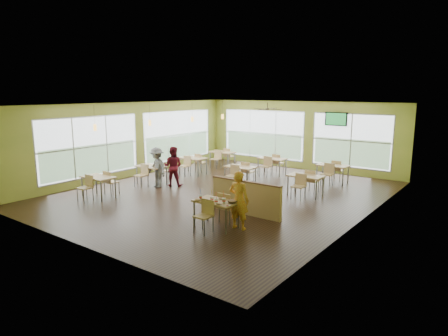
% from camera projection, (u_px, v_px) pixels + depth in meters
% --- Properties ---
extents(room, '(12.00, 12.04, 3.20)m').
position_uv_depth(room, '(223.00, 150.00, 14.16)').
color(room, black).
rests_on(room, ground).
extents(window_bays, '(9.24, 10.24, 2.38)m').
position_uv_depth(window_bays, '(217.00, 140.00, 18.16)').
color(window_bays, white).
rests_on(window_bays, room).
extents(main_table, '(1.22, 1.52, 0.87)m').
position_uv_depth(main_table, '(216.00, 205.00, 10.81)').
color(main_table, tan).
rests_on(main_table, floor).
extents(half_wall_divider, '(2.40, 0.14, 1.04)m').
position_uv_depth(half_wall_divider, '(246.00, 198.00, 11.98)').
color(half_wall_divider, tan).
rests_on(half_wall_divider, floor).
extents(dining_tables, '(6.92, 8.72, 0.87)m').
position_uv_depth(dining_tables, '(228.00, 166.00, 16.31)').
color(dining_tables, tan).
rests_on(dining_tables, floor).
extents(pendant_lights, '(0.11, 7.31, 0.86)m').
position_uv_depth(pendant_lights, '(171.00, 121.00, 16.41)').
color(pendant_lights, '#2D2119').
rests_on(pendant_lights, ceiling).
extents(ceiling_fan, '(1.25, 1.25, 0.29)m').
position_uv_depth(ceiling_fan, '(267.00, 109.00, 16.27)').
color(ceiling_fan, '#2D2119').
rests_on(ceiling_fan, ceiling).
extents(tv_backwall, '(1.00, 0.07, 0.60)m').
position_uv_depth(tv_backwall, '(336.00, 119.00, 17.59)').
color(tv_backwall, black).
rests_on(tv_backwall, wall_back).
extents(man_plaid, '(0.62, 0.44, 1.60)m').
position_uv_depth(man_plaid, '(239.00, 200.00, 10.67)').
color(man_plaid, orange).
rests_on(man_plaid, floor).
extents(patron_maroon, '(0.94, 0.85, 1.56)m').
position_uv_depth(patron_maroon, '(173.00, 166.00, 15.55)').
color(patron_maroon, maroon).
rests_on(patron_maroon, floor).
extents(patron_grey, '(1.09, 0.74, 1.55)m').
position_uv_depth(patron_grey, '(157.00, 167.00, 15.36)').
color(patron_grey, slate).
rests_on(patron_grey, floor).
extents(cup_blue, '(0.09, 0.09, 0.33)m').
position_uv_depth(cup_blue, '(201.00, 197.00, 10.89)').
color(cup_blue, white).
rests_on(cup_blue, main_table).
extents(cup_yellow, '(0.10, 0.10, 0.36)m').
position_uv_depth(cup_yellow, '(212.00, 199.00, 10.68)').
color(cup_yellow, white).
rests_on(cup_yellow, main_table).
extents(cup_red_near, '(0.10, 0.10, 0.34)m').
position_uv_depth(cup_red_near, '(216.00, 201.00, 10.53)').
color(cup_red_near, white).
rests_on(cup_red_near, main_table).
extents(cup_red_far, '(0.10, 0.10, 0.37)m').
position_uv_depth(cup_red_far, '(224.00, 200.00, 10.54)').
color(cup_red_far, white).
rests_on(cup_red_far, main_table).
extents(food_basket, '(0.27, 0.27, 0.06)m').
position_uv_depth(food_basket, '(233.00, 201.00, 10.60)').
color(food_basket, black).
rests_on(food_basket, main_table).
extents(ketchup_cup, '(0.06, 0.06, 0.02)m').
position_uv_depth(ketchup_cup, '(228.00, 206.00, 10.28)').
color(ketchup_cup, maroon).
rests_on(ketchup_cup, main_table).
extents(wrapper_left, '(0.22, 0.21, 0.04)m').
position_uv_depth(wrapper_left, '(198.00, 200.00, 10.79)').
color(wrapper_left, '#947047').
rests_on(wrapper_left, main_table).
extents(wrapper_mid, '(0.22, 0.20, 0.05)m').
position_uv_depth(wrapper_mid, '(222.00, 199.00, 10.91)').
color(wrapper_mid, '#947047').
rests_on(wrapper_mid, main_table).
extents(wrapper_right, '(0.19, 0.18, 0.04)m').
position_uv_depth(wrapper_right, '(219.00, 204.00, 10.41)').
color(wrapper_right, '#947047').
rests_on(wrapper_right, main_table).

